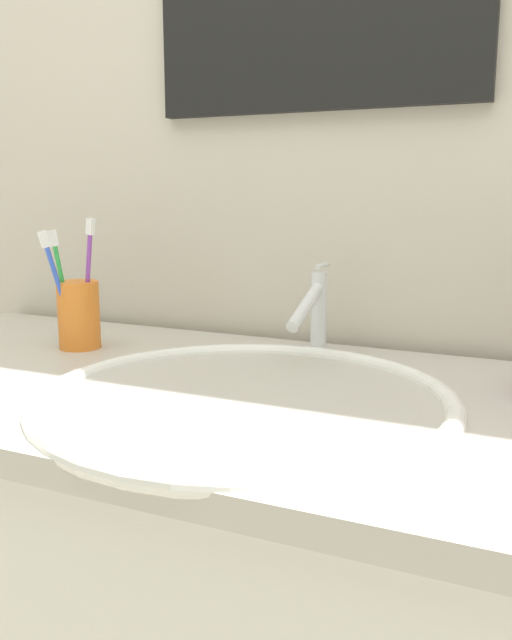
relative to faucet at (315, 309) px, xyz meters
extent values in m
cube|color=beige|center=(-0.04, 0.12, 0.21)|extent=(2.49, 0.04, 2.40)
cube|color=#BCB7AD|center=(-0.04, -0.20, -0.09)|extent=(1.29, 0.56, 0.03)
ellipsoid|color=white|center=(0.00, -0.24, -0.12)|extent=(0.44, 0.44, 0.11)
torus|color=white|center=(0.00, -0.24, -0.07)|extent=(0.50, 0.50, 0.02)
cylinder|color=#595B60|center=(0.00, -0.24, -0.17)|extent=(0.03, 0.03, 0.01)
cylinder|color=silver|center=(0.00, 0.02, -0.01)|extent=(0.02, 0.02, 0.12)
cylinder|color=silver|center=(0.00, -0.04, 0.01)|extent=(0.02, 0.12, 0.06)
cylinder|color=silver|center=(0.00, 0.03, 0.06)|extent=(0.01, 0.05, 0.01)
cylinder|color=orange|center=(-0.35, -0.11, -0.02)|extent=(0.06, 0.06, 0.11)
cylinder|color=purple|center=(-0.33, -0.11, 0.03)|extent=(0.03, 0.01, 0.18)
cube|color=white|center=(-0.32, -0.11, 0.12)|extent=(0.02, 0.01, 0.03)
cylinder|color=green|center=(-0.36, -0.12, 0.02)|extent=(0.03, 0.03, 0.17)
cube|color=white|center=(-0.37, -0.13, 0.10)|extent=(0.02, 0.02, 0.03)
cylinder|color=blue|center=(-0.36, -0.14, 0.02)|extent=(0.03, 0.05, 0.17)
cube|color=white|center=(-0.37, -0.16, 0.10)|extent=(0.01, 0.02, 0.03)
camera|label=1|loc=(0.32, -0.92, 0.17)|focal=37.39mm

